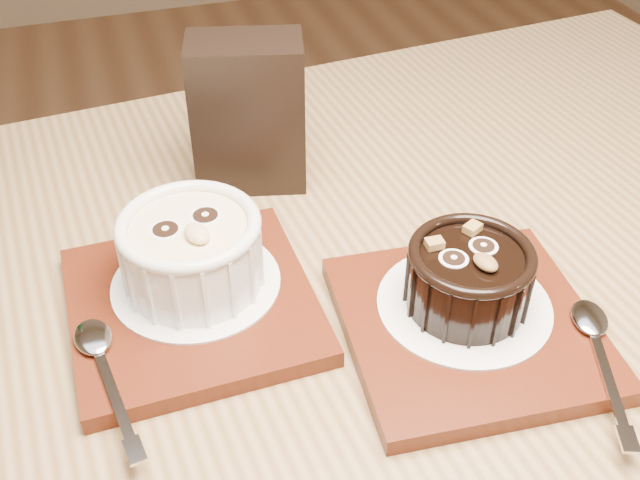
# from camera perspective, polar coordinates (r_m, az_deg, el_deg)

# --- Properties ---
(table) EXTENTS (1.27, 0.91, 0.75)m
(table) POSITION_cam_1_polar(r_m,az_deg,el_deg) (0.64, 0.64, -11.78)
(table) COLOR brown
(table) RESTS_ON ground
(tray_left) EXTENTS (0.18, 0.18, 0.01)m
(tray_left) POSITION_cam_1_polar(r_m,az_deg,el_deg) (0.58, -9.69, -4.89)
(tray_left) COLOR #551E0E
(tray_left) RESTS_ON table
(doily_left) EXTENTS (0.13, 0.13, 0.00)m
(doily_left) POSITION_cam_1_polar(r_m,az_deg,el_deg) (0.59, -9.41, -3.21)
(doily_left) COLOR white
(doily_left) RESTS_ON tray_left
(ramekin_white) EXTENTS (0.11, 0.11, 0.06)m
(ramekin_white) POSITION_cam_1_polar(r_m,az_deg,el_deg) (0.56, -9.76, -0.67)
(ramekin_white) COLOR white
(ramekin_white) RESTS_ON doily_left
(spoon_left) EXTENTS (0.05, 0.14, 0.01)m
(spoon_left) POSITION_cam_1_polar(r_m,az_deg,el_deg) (0.53, -16.04, -9.55)
(spoon_left) COLOR silver
(spoon_left) RESTS_ON tray_left
(tray_right) EXTENTS (0.19, 0.19, 0.01)m
(tray_right) POSITION_cam_1_polar(r_m,az_deg,el_deg) (0.57, 11.22, -6.47)
(tray_right) COLOR #551E0E
(tray_right) RESTS_ON table
(doily_right) EXTENTS (0.13, 0.13, 0.00)m
(doily_right) POSITION_cam_1_polar(r_m,az_deg,el_deg) (0.57, 10.92, -4.83)
(doily_right) COLOR white
(doily_right) RESTS_ON tray_right
(ramekin_dark) EXTENTS (0.09, 0.09, 0.05)m
(ramekin_dark) POSITION_cam_1_polar(r_m,az_deg,el_deg) (0.55, 11.28, -2.63)
(ramekin_dark) COLOR black
(ramekin_dark) RESTS_ON doily_right
(spoon_right) EXTENTS (0.07, 0.13, 0.01)m
(spoon_right) POSITION_cam_1_polar(r_m,az_deg,el_deg) (0.56, 20.63, -8.10)
(spoon_right) COLOR silver
(spoon_right) RESTS_ON tray_right
(condiment_stand) EXTENTS (0.11, 0.08, 0.14)m
(condiment_stand) POSITION_cam_1_polar(r_m,az_deg,el_deg) (0.68, -5.49, 9.55)
(condiment_stand) COLOR black
(condiment_stand) RESTS_ON table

